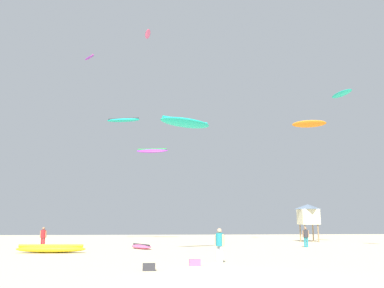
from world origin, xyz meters
The scene contains 17 objects.
ground_plane centered at (0.00, 0.00, 0.00)m, with size 120.00×120.00×0.00m, color beige.
person_foreground centered at (0.32, 6.57, 1.05)m, with size 0.44×0.47×1.80m.
person_midground centered at (1.82, 16.07, 0.90)m, with size 0.51×0.35×1.54m.
person_left centered at (-12.34, 21.22, 1.01)m, with size 0.57×0.39×1.73m.
person_right centered at (10.14, 20.30, 1.00)m, with size 0.56×0.39×1.71m.
kite_grounded_near centered at (-10.30, 15.19, 0.28)m, with size 4.95×1.72×0.60m.
kite_grounded_mid centered at (-4.08, 19.49, 0.19)m, with size 2.28×3.37×0.42m.
lifeguard_tower centered at (14.31, 30.40, 3.05)m, with size 2.30×2.30×4.15m.
cooler_box centered at (-3.37, 3.42, 0.16)m, with size 0.56×0.36×0.32m, color #2D2D33.
gear_bag centered at (-1.13, 5.32, 0.16)m, with size 0.56×0.36×0.32m, color #E5598C.
kite_aloft_0 centered at (-0.89, 14.24, 9.40)m, with size 4.34×3.14×0.74m.
kite_aloft_2 centered at (-7.15, 37.86, 15.29)m, with size 4.62×2.38×0.58m.
kite_aloft_3 centered at (15.17, 22.09, 14.59)m, with size 1.45×3.03×0.45m.
kite_aloft_4 centered at (17.29, 36.26, 14.97)m, with size 4.57×2.58×1.08m.
kite_aloft_5 centered at (-3.33, 38.50, 11.41)m, with size 4.32×2.06×0.93m.
kite_aloft_6 centered at (-10.72, 30.54, 20.83)m, with size 1.65×2.00×0.42m.
kite_aloft_8 centered at (-4.22, 38.58, 27.82)m, with size 0.95×2.96×0.66m.
Camera 1 is at (-3.31, -15.90, 2.09)m, focal length 39.20 mm.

